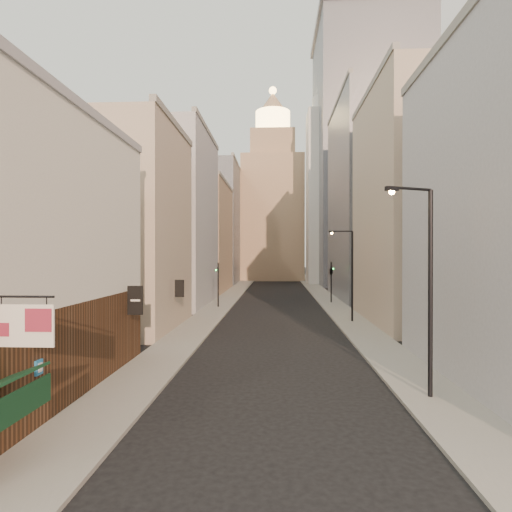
{
  "coord_description": "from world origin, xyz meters",
  "views": [
    {
      "loc": [
        0.02,
        -7.68,
        6.01
      ],
      "look_at": [
        -1.46,
        22.17,
        5.84
      ],
      "focal_mm": 30.0,
      "sensor_mm": 36.0,
      "label": 1
    }
  ],
  "objects_px": {
    "streetlamp_mid": "(350,270)",
    "streetlamp_near": "(426,279)",
    "traffic_light_left": "(218,276)",
    "traffic_light_right": "(331,271)",
    "clock_tower": "(273,204)",
    "white_tower": "(327,190)"
  },
  "relations": [
    {
      "from": "streetlamp_mid",
      "to": "streetlamp_near",
      "type": "bearing_deg",
      "value": -88.46
    },
    {
      "from": "traffic_light_left",
      "to": "traffic_light_right",
      "type": "bearing_deg",
      "value": -134.9
    },
    {
      "from": "streetlamp_mid",
      "to": "clock_tower",
      "type": "bearing_deg",
      "value": 98.96
    },
    {
      "from": "traffic_light_left",
      "to": "traffic_light_right",
      "type": "height_order",
      "value": "same"
    },
    {
      "from": "streetlamp_near",
      "to": "streetlamp_mid",
      "type": "distance_m",
      "value": 19.73
    },
    {
      "from": "white_tower",
      "to": "streetlamp_mid",
      "type": "distance_m",
      "value": 50.36
    },
    {
      "from": "white_tower",
      "to": "traffic_light_left",
      "type": "distance_m",
      "value": 44.8
    },
    {
      "from": "clock_tower",
      "to": "streetlamp_near",
      "type": "relative_size",
      "value": 5.18
    },
    {
      "from": "white_tower",
      "to": "streetlamp_mid",
      "type": "bearing_deg",
      "value": -94.35
    },
    {
      "from": "streetlamp_mid",
      "to": "traffic_light_right",
      "type": "xyz_separation_m",
      "value": [
        0.19,
        14.31,
        -0.69
      ]
    },
    {
      "from": "white_tower",
      "to": "streetlamp_near",
      "type": "xyz_separation_m",
      "value": [
        -3.91,
        -67.96,
        -13.65
      ]
    },
    {
      "from": "clock_tower",
      "to": "traffic_light_right",
      "type": "bearing_deg",
      "value": -81.08
    },
    {
      "from": "clock_tower",
      "to": "traffic_light_right",
      "type": "relative_size",
      "value": 8.98
    },
    {
      "from": "traffic_light_left",
      "to": "streetlamp_near",
      "type": "bearing_deg",
      "value": 137.7
    },
    {
      "from": "white_tower",
      "to": "streetlamp_mid",
      "type": "xyz_separation_m",
      "value": [
        -3.67,
        -48.23,
        -14.03
      ]
    },
    {
      "from": "clock_tower",
      "to": "white_tower",
      "type": "distance_m",
      "value": 17.83
    },
    {
      "from": "clock_tower",
      "to": "streetlamp_mid",
      "type": "height_order",
      "value": "clock_tower"
    },
    {
      "from": "clock_tower",
      "to": "white_tower",
      "type": "bearing_deg",
      "value": -51.84
    },
    {
      "from": "traffic_light_right",
      "to": "streetlamp_near",
      "type": "bearing_deg",
      "value": 82.43
    },
    {
      "from": "clock_tower",
      "to": "white_tower",
      "type": "relative_size",
      "value": 1.08
    },
    {
      "from": "clock_tower",
      "to": "white_tower",
      "type": "height_order",
      "value": "clock_tower"
    },
    {
      "from": "traffic_light_right",
      "to": "streetlamp_mid",
      "type": "bearing_deg",
      "value": 82.39
    }
  ]
}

